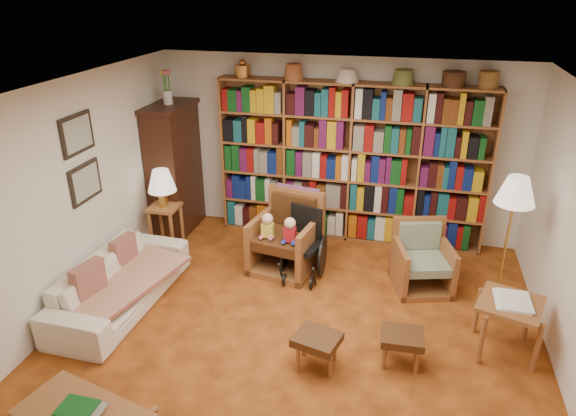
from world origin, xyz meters
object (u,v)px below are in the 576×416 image
(armchair_leather, at_px, (287,236))
(wheelchair, at_px, (304,245))
(side_table_lamp, at_px, (165,218))
(side_table_papers, at_px, (510,310))
(sofa, at_px, (120,283))
(footstool_b, at_px, (402,339))
(floor_lamp, at_px, (515,196))
(armchair_sage, at_px, (423,262))
(footstool_a, at_px, (317,341))

(armchair_leather, xyz_separation_m, wheelchair, (0.25, -0.16, -0.00))
(side_table_lamp, xyz_separation_m, side_table_papers, (4.20, -1.18, 0.04))
(sofa, relative_size, side_table_lamp, 3.08)
(side_table_lamp, xyz_separation_m, footstool_b, (3.22, -1.60, -0.18))
(sofa, bearing_deg, floor_lamp, -74.72)
(armchair_sage, height_order, footstool_b, armchair_sage)
(armchair_sage, distance_m, footstool_a, 1.99)
(side_table_lamp, distance_m, footstool_a, 3.06)
(sofa, bearing_deg, side_table_lamp, 5.67)
(sofa, bearing_deg, side_table_papers, -85.97)
(sofa, bearing_deg, wheelchair, -56.28)
(armchair_sage, xyz_separation_m, wheelchair, (-1.44, -0.09, 0.09))
(armchair_sage, xyz_separation_m, side_table_papers, (0.80, -1.08, 0.19))
(floor_lamp, xyz_separation_m, footstool_a, (-1.78, -1.49, -1.06))
(sofa, distance_m, footstool_b, 3.13)
(armchair_sage, relative_size, side_table_papers, 1.16)
(sofa, height_order, armchair_leather, armchair_leather)
(wheelchair, relative_size, side_table_papers, 1.21)
(footstool_a, bearing_deg, side_table_lamp, 143.00)
(floor_lamp, bearing_deg, footstool_b, -128.79)
(side_table_lamp, distance_m, footstool_b, 3.60)
(armchair_sage, xyz_separation_m, footstool_a, (-0.95, -1.74, -0.02))
(footstool_a, height_order, footstool_b, footstool_a)
(sofa, bearing_deg, armchair_sage, -67.51)
(side_table_lamp, relative_size, armchair_sage, 0.76)
(footstool_b, bearing_deg, armchair_sage, 83.31)
(sofa, distance_m, footstool_a, 2.39)
(wheelchair, distance_m, footstool_b, 1.90)
(sofa, height_order, side_table_lamp, side_table_lamp)
(wheelchair, xyz_separation_m, footstool_b, (1.26, -1.41, -0.12))
(armchair_sage, bearing_deg, armchair_leather, 177.68)
(side_table_lamp, xyz_separation_m, armchair_sage, (3.40, -0.10, -0.15))
(side_table_papers, relative_size, footstool_b, 1.71)
(side_table_lamp, distance_m, side_table_papers, 4.36)
(footstool_a, bearing_deg, sofa, 168.52)
(armchair_sage, bearing_deg, side_table_papers, -53.51)
(footstool_b, bearing_deg, sofa, 175.65)
(wheelchair, bearing_deg, armchair_sage, 3.74)
(side_table_lamp, height_order, floor_lamp, floor_lamp)
(side_table_papers, bearing_deg, footstool_b, -156.78)
(side_table_lamp, distance_m, armchair_sage, 3.40)
(armchair_sage, height_order, footstool_a, armchair_sage)
(sofa, height_order, armchair_sage, armchair_sage)
(side_table_lamp, bearing_deg, side_table_papers, -15.73)
(side_table_lamp, height_order, armchair_sage, armchair_sage)
(sofa, xyz_separation_m, armchair_sage, (3.30, 1.27, 0.02))
(footstool_a, distance_m, footstool_b, 0.81)
(wheelchair, height_order, footstool_b, wheelchair)
(armchair_leather, distance_m, wheelchair, 0.30)
(sofa, relative_size, floor_lamp, 1.25)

